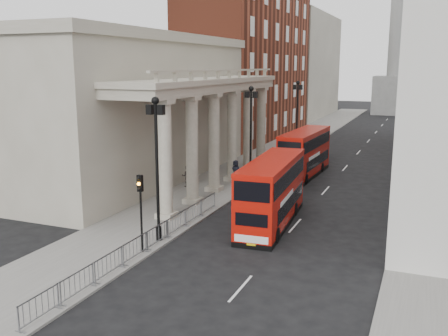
# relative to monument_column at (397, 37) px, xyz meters

# --- Properties ---
(ground) EXTENTS (260.00, 260.00, 0.00)m
(ground) POSITION_rel_monument_column_xyz_m (-6.00, -92.00, -15.98)
(ground) COLOR black
(ground) RESTS_ON ground
(sidewalk_west) EXTENTS (6.00, 140.00, 0.12)m
(sidewalk_west) POSITION_rel_monument_column_xyz_m (-9.00, -62.00, -15.92)
(sidewalk_west) COLOR slate
(sidewalk_west) RESTS_ON ground
(sidewalk_east) EXTENTS (3.00, 140.00, 0.12)m
(sidewalk_east) POSITION_rel_monument_column_xyz_m (7.50, -62.00, -15.92)
(sidewalk_east) COLOR slate
(sidewalk_east) RESTS_ON ground
(kerb) EXTENTS (0.20, 140.00, 0.14)m
(kerb) POSITION_rel_monument_column_xyz_m (-6.05, -62.00, -15.91)
(kerb) COLOR slate
(kerb) RESTS_ON ground
(portico_building) EXTENTS (9.00, 28.00, 12.00)m
(portico_building) POSITION_rel_monument_column_xyz_m (-16.50, -74.00, -9.98)
(portico_building) COLOR gray
(portico_building) RESTS_ON ground
(brick_building) EXTENTS (9.00, 32.00, 22.00)m
(brick_building) POSITION_rel_monument_column_xyz_m (-16.50, -44.00, -4.98)
(brick_building) COLOR maroon
(brick_building) RESTS_ON ground
(west_building_far) EXTENTS (9.00, 30.00, 20.00)m
(west_building_far) POSITION_rel_monument_column_xyz_m (-16.50, -12.00, -5.98)
(west_building_far) COLOR gray
(west_building_far) RESTS_ON ground
(monument_column) EXTENTS (8.00, 8.00, 54.20)m
(monument_column) POSITION_rel_monument_column_xyz_m (0.00, 0.00, 0.00)
(monument_column) COLOR #60605E
(monument_column) RESTS_ON ground
(lamp_post_south) EXTENTS (1.05, 0.44, 8.32)m
(lamp_post_south) POSITION_rel_monument_column_xyz_m (-6.60, -88.00, -11.07)
(lamp_post_south) COLOR black
(lamp_post_south) RESTS_ON sidewalk_west
(lamp_post_mid) EXTENTS (1.05, 0.44, 8.32)m
(lamp_post_mid) POSITION_rel_monument_column_xyz_m (-6.60, -72.00, -11.07)
(lamp_post_mid) COLOR black
(lamp_post_mid) RESTS_ON sidewalk_west
(lamp_post_north) EXTENTS (1.05, 0.44, 8.32)m
(lamp_post_north) POSITION_rel_monument_column_xyz_m (-6.60, -56.00, -11.07)
(lamp_post_north) COLOR black
(lamp_post_north) RESTS_ON sidewalk_west
(traffic_light) EXTENTS (0.28, 0.33, 4.30)m
(traffic_light) POSITION_rel_monument_column_xyz_m (-6.50, -90.02, -12.88)
(traffic_light) COLOR black
(traffic_light) RESTS_ON sidewalk_west
(crowd_barriers) EXTENTS (0.50, 18.75, 1.10)m
(crowd_barriers) POSITION_rel_monument_column_xyz_m (-6.35, -89.78, -15.31)
(crowd_barriers) COLOR gray
(crowd_barriers) RESTS_ON sidewalk_west
(bus_near) EXTENTS (3.00, 9.98, 4.25)m
(bus_near) POSITION_rel_monument_column_xyz_m (-1.52, -82.24, -13.76)
(bus_near) COLOR #B71208
(bus_near) RESTS_ON ground
(bus_far) EXTENTS (2.77, 9.89, 4.23)m
(bus_far) POSITION_rel_monument_column_xyz_m (-2.99, -67.07, -13.77)
(bus_far) COLOR #AF1108
(bus_far) RESTS_ON ground
(pedestrian_a) EXTENTS (0.71, 0.53, 1.79)m
(pedestrian_a) POSITION_rel_monument_column_xyz_m (-8.36, -80.13, -14.96)
(pedestrian_a) COLOR black
(pedestrian_a) RESTS_ON sidewalk_west
(pedestrian_b) EXTENTS (1.11, 1.03, 1.83)m
(pedestrian_b) POSITION_rel_monument_column_xyz_m (-10.94, -75.64, -14.94)
(pedestrian_b) COLOR black
(pedestrian_b) RESTS_ON sidewalk_west
(pedestrian_c) EXTENTS (0.94, 0.62, 1.91)m
(pedestrian_c) POSITION_rel_monument_column_xyz_m (-7.87, -72.29, -14.91)
(pedestrian_c) COLOR black
(pedestrian_c) RESTS_ON sidewalk_west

